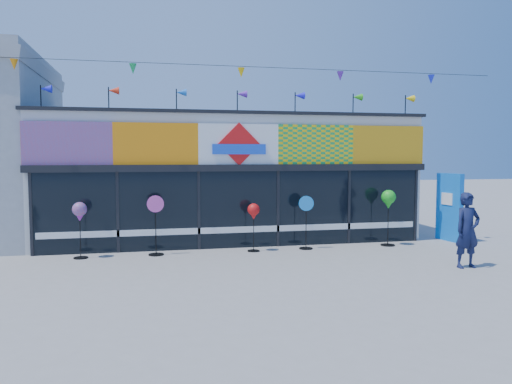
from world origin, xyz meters
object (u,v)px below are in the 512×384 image
object	(u,v)px
spinner_1	(156,224)
blue_sign	(449,207)
spinner_3	(306,221)
adult_man	(467,230)
spinner_4	(389,201)
spinner_0	(80,213)
spinner_2	(254,213)

from	to	relation	value
spinner_1	blue_sign	bearing A→B (deg)	2.34
spinner_3	adult_man	size ratio (longest dim) A/B	0.85
blue_sign	spinner_1	bearing A→B (deg)	175.31
spinner_1	spinner_4	bearing A→B (deg)	-0.06
spinner_0	spinner_3	size ratio (longest dim) A/B	0.97
spinner_2	adult_man	distance (m)	5.68
spinner_0	spinner_1	world-z (taller)	spinner_1
spinner_3	adult_man	distance (m)	4.47
spinner_1	spinner_4	xyz separation A→B (m)	(6.99, -0.01, 0.50)
spinner_4	adult_man	distance (m)	3.26
spinner_1	spinner_2	xyz separation A→B (m)	(2.77, -0.03, 0.23)
spinner_0	spinner_2	xyz separation A→B (m)	(4.76, -0.02, -0.10)
spinner_1	spinner_3	bearing A→B (deg)	-0.03
blue_sign	spinner_1	world-z (taller)	blue_sign
spinner_0	adult_man	distance (m)	10.00
spinner_2	spinner_3	size ratio (longest dim) A/B	0.88
spinner_0	spinner_4	distance (m)	8.98
spinner_1	adult_man	xyz separation A→B (m)	(7.48, -3.20, 0.05)
blue_sign	spinner_0	size ratio (longest dim) A/B	1.44
spinner_1	adult_man	bearing A→B (deg)	-23.14
blue_sign	spinner_3	distance (m)	4.99
spinner_4	blue_sign	bearing A→B (deg)	9.41
spinner_4	adult_man	xyz separation A→B (m)	(0.49, -3.19, -0.44)
spinner_0	spinner_2	distance (m)	4.76
blue_sign	spinner_4	xyz separation A→B (m)	(-2.34, -0.39, 0.27)
blue_sign	spinner_0	distance (m)	11.33
blue_sign	spinner_2	world-z (taller)	blue_sign
adult_man	spinner_2	bearing A→B (deg)	141.35
spinner_3	spinner_4	xyz separation A→B (m)	(2.63, -0.00, 0.54)
spinner_0	spinner_2	world-z (taller)	spinner_0
spinner_4	adult_man	size ratio (longest dim) A/B	0.92
blue_sign	spinner_2	bearing A→B (deg)	176.55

